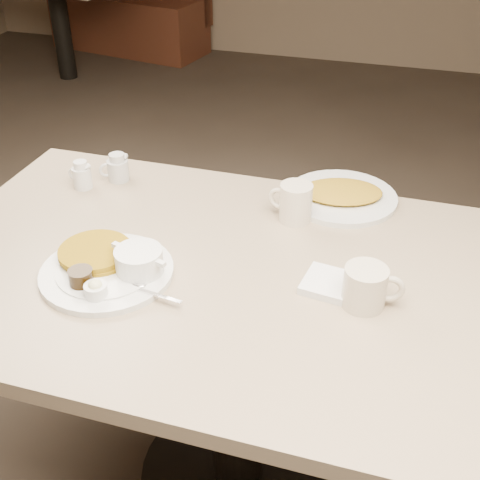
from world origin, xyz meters
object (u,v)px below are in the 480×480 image
(coffee_mug_near, at_px, (366,287))
(creamer_left, at_px, (117,168))
(hash_plate, at_px, (342,195))
(booth_back_left, at_px, (125,0))
(creamer_right, at_px, (82,176))
(coffee_mug_far, at_px, (295,202))
(main_plate, at_px, (111,266))
(diner_table, at_px, (238,327))

(coffee_mug_near, height_order, creamer_left, coffee_mug_near)
(hash_plate, relative_size, booth_back_left, 0.21)
(creamer_right, height_order, hash_plate, creamer_right)
(hash_plate, bearing_deg, coffee_mug_far, -126.15)
(main_plate, bearing_deg, coffee_mug_far, 45.51)
(diner_table, xyz_separation_m, creamer_right, (-0.53, 0.25, 0.21))
(diner_table, xyz_separation_m, hash_plate, (0.17, 0.39, 0.18))
(coffee_mug_near, bearing_deg, diner_table, 172.66)
(diner_table, height_order, coffee_mug_near, coffee_mug_near)
(coffee_mug_near, height_order, booth_back_left, booth_back_left)
(coffee_mug_far, bearing_deg, creamer_right, -179.79)
(coffee_mug_far, bearing_deg, hash_plate, 53.85)
(hash_plate, bearing_deg, creamer_left, -173.63)
(diner_table, bearing_deg, booth_back_left, 119.40)
(coffee_mug_far, distance_m, creamer_right, 0.60)
(creamer_right, relative_size, booth_back_left, 0.05)
(hash_plate, height_order, booth_back_left, booth_back_left)
(creamer_left, distance_m, booth_back_left, 3.86)
(creamer_left, xyz_separation_m, hash_plate, (0.63, 0.07, -0.02))
(main_plate, xyz_separation_m, creamer_right, (-0.26, 0.34, 0.01))
(diner_table, bearing_deg, coffee_mug_far, 73.73)
(diner_table, xyz_separation_m, coffee_mug_far, (0.07, 0.25, 0.22))
(main_plate, relative_size, coffee_mug_far, 3.14)
(booth_back_left, bearing_deg, hash_plate, -55.80)
(creamer_right, bearing_deg, main_plate, -52.94)
(hash_plate, bearing_deg, diner_table, -114.04)
(diner_table, distance_m, hash_plate, 0.46)
(coffee_mug_far, relative_size, booth_back_left, 0.07)
(main_plate, distance_m, hash_plate, 0.65)
(diner_table, xyz_separation_m, creamer_left, (-0.45, 0.32, 0.21))
(main_plate, distance_m, creamer_right, 0.43)
(creamer_left, height_order, booth_back_left, booth_back_left)
(creamer_right, bearing_deg, creamer_left, 43.06)
(diner_table, xyz_separation_m, booth_back_left, (-2.13, 3.78, -0.17))
(coffee_mug_far, distance_m, creamer_left, 0.53)
(coffee_mug_far, bearing_deg, booth_back_left, 122.00)
(main_plate, height_order, booth_back_left, booth_back_left)
(coffee_mug_near, height_order, coffee_mug_far, coffee_mug_far)
(diner_table, relative_size, coffee_mug_far, 12.12)
(main_plate, relative_size, creamer_left, 4.68)
(creamer_left, relative_size, creamer_right, 1.04)
(creamer_right, distance_m, booth_back_left, 3.89)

